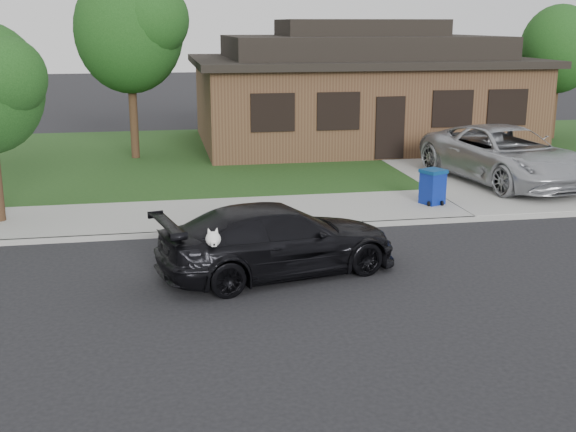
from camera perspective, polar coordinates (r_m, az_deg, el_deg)
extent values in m
plane|color=black|center=(13.62, 6.25, -5.03)|extent=(120.00, 120.00, 0.00)
cube|color=gray|center=(18.23, 1.82, 0.43)|extent=(60.00, 3.00, 0.12)
cube|color=gray|center=(16.82, 2.89, -0.83)|extent=(60.00, 0.12, 0.12)
cube|color=#193814|center=(25.93, -1.90, 4.82)|extent=(60.00, 13.00, 0.13)
cube|color=gray|center=(24.71, 13.09, 3.94)|extent=(4.50, 13.00, 0.14)
imported|color=black|center=(13.68, -0.75, -1.88)|extent=(4.95, 2.95, 1.34)
ellipsoid|color=white|center=(12.68, -6.00, -1.96)|extent=(0.34, 0.40, 0.30)
sphere|color=white|center=(12.43, -5.93, -1.82)|extent=(0.26, 0.26, 0.26)
cube|color=white|center=(12.33, -5.88, -2.19)|extent=(0.09, 0.12, 0.08)
sphere|color=black|center=(12.27, -5.86, -2.27)|extent=(0.04, 0.04, 0.04)
cone|color=white|center=(12.44, -6.27, -1.18)|extent=(0.11, 0.11, 0.14)
cone|color=white|center=(12.45, -5.67, -1.15)|extent=(0.11, 0.11, 0.14)
imported|color=#A6A8AD|center=(21.96, 16.77, 4.66)|extent=(3.62, 6.16, 1.61)
cube|color=navy|center=(18.96, 11.35, 2.16)|extent=(0.65, 0.65, 0.81)
cube|color=navy|center=(18.87, 11.42, 3.49)|extent=(0.71, 0.71, 0.09)
cylinder|color=black|center=(18.75, 11.06, 0.95)|extent=(0.09, 0.13, 0.13)
cylinder|color=black|center=(18.88, 12.08, 1.00)|extent=(0.09, 0.13, 0.13)
cube|color=#422B1C|center=(28.48, 5.54, 8.86)|extent=(12.00, 8.00, 3.00)
cube|color=black|center=(28.35, 5.63, 12.12)|extent=(12.60, 8.60, 0.25)
cube|color=black|center=(28.33, 5.65, 13.18)|extent=(10.00, 6.50, 0.80)
cube|color=black|center=(28.32, 5.69, 14.60)|extent=(6.00, 3.50, 0.60)
cube|color=black|center=(24.71, 8.07, 6.91)|extent=(1.00, 0.06, 2.10)
cube|color=black|center=(23.68, -1.21, 8.17)|extent=(1.30, 0.05, 1.10)
cube|color=black|center=(24.13, 4.01, 8.27)|extent=(1.30, 0.05, 1.10)
cube|color=black|center=(25.41, 12.88, 8.27)|extent=(1.30, 0.05, 1.10)
cube|color=black|center=(26.26, 16.94, 8.21)|extent=(1.30, 0.05, 1.10)
cylinder|color=#332114|center=(25.47, -12.08, 7.28)|extent=(0.28, 0.28, 2.48)
ellipsoid|color=#143811|center=(25.26, -12.46, 14.12)|extent=(3.60, 3.60, 4.14)
sphere|color=#26591E|center=(24.70, -10.82, 15.03)|extent=(2.52, 2.52, 2.52)
cylinder|color=#332114|center=(31.23, 20.18, 7.65)|extent=(0.28, 0.28, 2.03)
ellipsoid|color=#143811|center=(31.05, 20.61, 12.25)|extent=(3.00, 3.00, 3.45)
sphere|color=#26591E|center=(17.40, -21.42, 10.16)|extent=(1.82, 1.82, 1.82)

